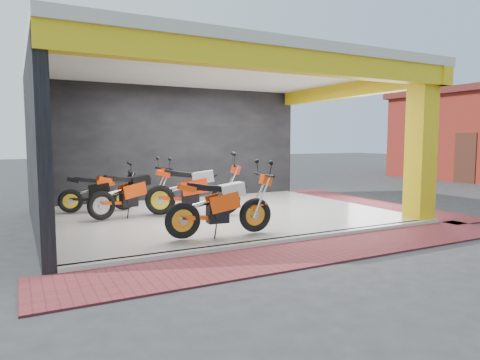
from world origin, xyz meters
name	(u,v)px	position (x,y,z in m)	size (l,w,h in m)	color
ground	(262,232)	(0.00, 0.00, 0.00)	(80.00, 80.00, 0.00)	#2D2D30
showroom_floor	(221,215)	(0.00, 2.00, 0.05)	(8.00, 6.00, 0.10)	silver
showroom_ceiling	(221,69)	(0.00, 2.00, 3.60)	(8.40, 6.40, 0.20)	beige
back_wall	(178,145)	(0.00, 5.10, 1.75)	(8.20, 0.20, 3.50)	black
left_wall	(35,147)	(-4.10, 2.00, 1.75)	(0.20, 6.20, 3.50)	black
corner_column	(421,146)	(3.75, -0.75, 1.75)	(0.50, 0.50, 3.50)	gold
header_beam_front	(292,61)	(0.00, -1.00, 3.30)	(8.40, 0.30, 0.40)	gold
header_beam_right	(348,90)	(4.00, 2.00, 3.30)	(0.30, 6.40, 0.40)	gold
floor_kerb	(290,240)	(0.00, -1.02, 0.05)	(8.00, 0.20, 0.10)	silver
paver_front	(316,251)	(0.00, -1.80, 0.01)	(9.00, 1.40, 0.03)	maroon
paver_right	(366,203)	(4.80, 2.00, 0.01)	(1.40, 7.00, 0.03)	maroon
moto_hero	(255,198)	(-0.41, -0.42, 0.78)	(2.22, 0.82, 1.36)	#FF490A
moto_row_a	(225,185)	(-0.06, 1.62, 0.83)	(2.38, 0.88, 1.45)	#FF360A
moto_row_b	(158,187)	(-1.44, 2.55, 0.76)	(2.17, 0.80, 1.33)	#E13B09
moto_row_c	(124,188)	(-2.06, 3.40, 0.69)	(1.95, 0.72, 1.19)	black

